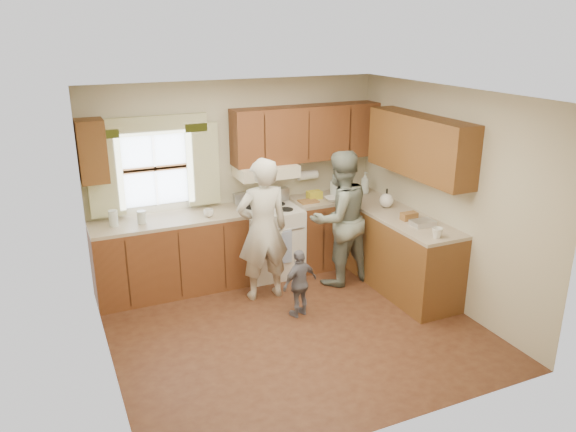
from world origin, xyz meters
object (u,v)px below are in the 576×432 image
stove (269,240)px  woman_right (339,218)px  child (300,283)px  woman_left (263,230)px

stove → woman_right: (0.70, -0.59, 0.39)m
stove → child: bearing=-96.0°
woman_left → woman_right: (1.02, 0.00, -0.01)m
woman_left → woman_right: 1.02m
stove → child: (-0.12, -1.19, -0.07)m
child → woman_right: bearing=-159.5°
stove → woman_right: size_ratio=0.63×
child → woman_left: bearing=-87.7°
stove → woman_left: bearing=-118.8°
woman_right → child: size_ratio=2.15×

